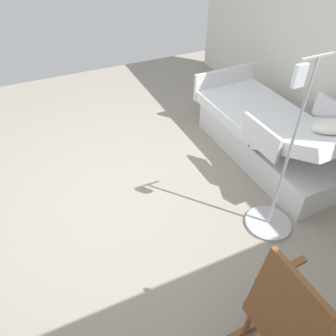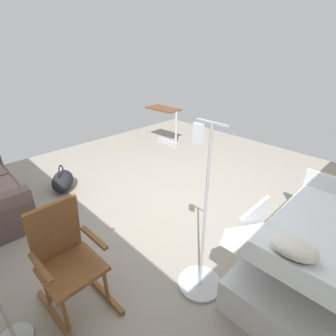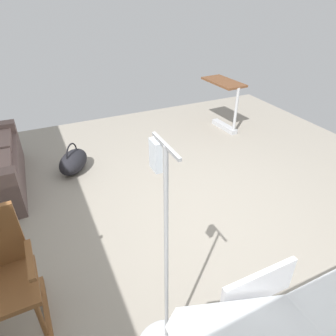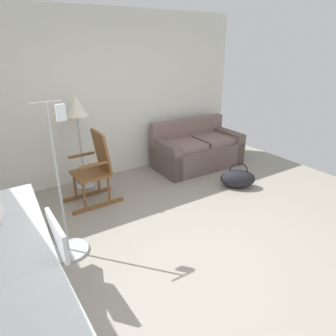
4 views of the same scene
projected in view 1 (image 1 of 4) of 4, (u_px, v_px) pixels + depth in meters
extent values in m
plane|color=gray|center=(123.00, 201.00, 3.46)|extent=(6.73, 6.73, 0.00)
cube|color=silver|center=(271.00, 145.00, 3.93)|extent=(0.90, 1.95, 0.35)
cube|color=white|center=(251.00, 109.00, 4.09)|extent=(0.93, 1.17, 0.14)
cube|color=white|center=(315.00, 137.00, 3.27)|extent=(0.93, 0.93, 0.54)
ellipsoid|color=white|center=(336.00, 126.00, 3.01)|extent=(0.35, 0.50, 0.33)
cube|color=silver|center=(335.00, 114.00, 3.59)|extent=(0.04, 0.56, 0.28)
cube|color=silver|center=(260.00, 137.00, 3.26)|extent=(0.04, 0.56, 0.28)
cube|color=silver|center=(226.00, 81.00, 4.43)|extent=(0.95, 0.07, 0.36)
cylinder|color=black|center=(291.00, 205.00, 3.34)|extent=(0.10, 0.10, 0.10)
cylinder|color=black|center=(254.00, 115.00, 4.67)|extent=(0.10, 0.10, 0.10)
cylinder|color=black|center=(210.00, 128.00, 4.44)|extent=(0.10, 0.10, 0.10)
cube|color=brown|center=(262.00, 321.00, 2.47)|extent=(0.76, 0.06, 0.05)
cylinder|color=brown|center=(290.00, 298.00, 2.37)|extent=(0.04, 0.04, 0.40)
cylinder|color=brown|center=(249.00, 321.00, 2.25)|extent=(0.04, 0.04, 0.40)
cube|color=brown|center=(296.00, 320.00, 2.05)|extent=(0.47, 0.49, 0.04)
cube|color=brown|center=(282.00, 312.00, 1.78)|extent=(0.13, 0.44, 0.60)
cube|color=brown|center=(282.00, 270.00, 2.07)|extent=(0.39, 0.06, 0.03)
cylinder|color=#B2B5BA|center=(268.00, 223.00, 3.21)|extent=(0.44, 0.44, 0.03)
cylinder|color=#B2B5BA|center=(288.00, 156.00, 2.66)|extent=(0.02, 0.02, 1.65)
cube|color=#B2B5BA|center=(318.00, 56.00, 2.13)|extent=(0.28, 0.02, 0.02)
cube|color=white|center=(300.00, 76.00, 2.16)|extent=(0.09, 0.04, 0.16)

